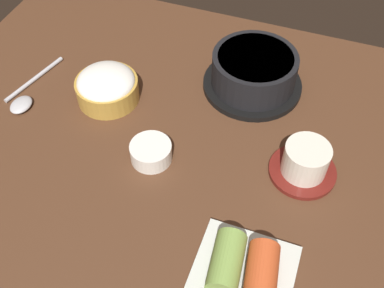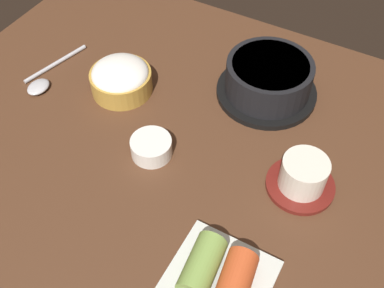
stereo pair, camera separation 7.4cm
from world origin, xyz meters
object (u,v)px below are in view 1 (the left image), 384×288
object	(u,v)px
banchan_cup_center	(151,152)
rice_bowl	(107,86)
tea_cup_with_saucer	(305,162)
spoon	(25,97)
kimchi_plate	(243,271)
stone_pot	(254,72)

from	to	relation	value
banchan_cup_center	rice_bowl	bearing A→B (deg)	141.50
tea_cup_with_saucer	banchan_cup_center	world-z (taller)	tea_cup_with_saucer
spoon	kimchi_plate	bearing A→B (deg)	-22.82
stone_pot	spoon	bearing A→B (deg)	-155.57
banchan_cup_center	kimchi_plate	xyz separation A→B (cm)	(19.83, -14.95, 0.43)
rice_bowl	banchan_cup_center	bearing A→B (deg)	-38.50
banchan_cup_center	stone_pot	bearing A→B (deg)	63.55
stone_pot	kimchi_plate	world-z (taller)	stone_pot
tea_cup_with_saucer	banchan_cup_center	size ratio (longest dim) A/B	1.58
tea_cup_with_saucer	banchan_cup_center	distance (cm)	24.67
banchan_cup_center	kimchi_plate	bearing A→B (deg)	-37.00
banchan_cup_center	spoon	bearing A→B (deg)	169.85
tea_cup_with_saucer	kimchi_plate	size ratio (longest dim) A/B	0.79
banchan_cup_center	kimchi_plate	world-z (taller)	kimchi_plate
tea_cup_with_saucer	spoon	world-z (taller)	tea_cup_with_saucer
rice_bowl	kimchi_plate	distance (cm)	41.42
tea_cup_with_saucer	stone_pot	bearing A→B (deg)	127.54
kimchi_plate	spoon	xyz separation A→B (cm)	(-47.15, 19.84, -1.51)
stone_pot	rice_bowl	xyz separation A→B (cm)	(-24.09, -12.02, -0.65)
tea_cup_with_saucer	spoon	distance (cm)	51.38
rice_bowl	kimchi_plate	bearing A→B (deg)	-37.60
rice_bowl	banchan_cup_center	size ratio (longest dim) A/B	1.66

